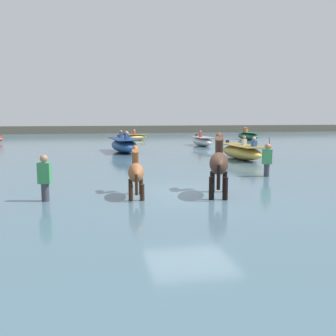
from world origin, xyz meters
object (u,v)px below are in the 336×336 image
at_px(person_onlooker_left, 267,164).
at_px(boat_near_port, 202,141).
at_px(horse_lead_chestnut, 136,174).
at_px(channel_buoy, 269,146).
at_px(boat_far_inshore, 248,136).
at_px(boat_mid_channel, 241,152).
at_px(boat_distant_west, 135,137).
at_px(boat_mid_outer, 124,145).
at_px(horse_trailing_dark_bay, 219,165).
at_px(person_spectator_far, 45,184).

bearing_deg(person_onlooker_left, boat_near_port, 82.18).
xyz_separation_m(horse_lead_chestnut, channel_buoy, (10.84, 13.65, -0.47)).
height_order(horse_lead_chestnut, boat_near_port, horse_lead_chestnut).
distance_m(boat_far_inshore, person_onlooker_left, 22.70).
xyz_separation_m(boat_mid_channel, boat_distant_west, (-3.46, 17.50, -0.11)).
distance_m(boat_near_port, boat_mid_outer, 7.37).
distance_m(horse_lead_chestnut, boat_near_port, 18.63).
bearing_deg(boat_far_inshore, horse_lead_chestnut, -120.05).
bearing_deg(channel_buoy, boat_mid_outer, -178.02).
relative_size(person_onlooker_left, channel_buoy, 2.26).
height_order(horse_lead_chestnut, boat_mid_channel, horse_lead_chestnut).
xyz_separation_m(horse_trailing_dark_bay, channel_buoy, (8.55, 13.90, -0.69)).
xyz_separation_m(horse_lead_chestnut, boat_mid_outer, (0.89, 13.30, -0.21)).
xyz_separation_m(boat_far_inshore, person_onlooker_left, (-8.51, -21.05, 0.09)).
relative_size(boat_far_inshore, channel_buoy, 4.69).
xyz_separation_m(person_onlooker_left, channel_buoy, (5.71, 11.11, -0.29)).
bearing_deg(boat_distant_west, boat_far_inshore, -10.90).
bearing_deg(person_spectator_far, boat_mid_outer, 76.30).
relative_size(horse_trailing_dark_bay, channel_buoy, 2.97).
xyz_separation_m(boat_far_inshore, boat_near_port, (-6.50, -6.38, -0.02)).
height_order(boat_mid_outer, channel_buoy, boat_mid_outer).
bearing_deg(horse_trailing_dark_bay, channel_buoy, 58.39).
bearing_deg(person_spectator_far, boat_far_inshore, 55.90).
bearing_deg(boat_near_port, boat_far_inshore, 44.46).
height_order(boat_far_inshore, person_onlooker_left, person_onlooker_left).
xyz_separation_m(horse_trailing_dark_bay, boat_near_port, (4.86, 17.45, -0.51)).
bearing_deg(boat_far_inshore, person_onlooker_left, -112.02).
distance_m(horse_trailing_dark_bay, boat_far_inshore, 26.40).
height_order(horse_lead_chestnut, boat_far_inshore, horse_lead_chestnut).
height_order(boat_mid_channel, boat_near_port, boat_mid_channel).
relative_size(person_onlooker_left, person_spectator_far, 1.00).
distance_m(horse_lead_chestnut, channel_buoy, 17.43).
bearing_deg(boat_near_port, horse_trailing_dark_bay, -105.55).
relative_size(boat_near_port, person_spectator_far, 1.94).
relative_size(horse_trailing_dark_bay, boat_far_inshore, 0.63).
relative_size(boat_far_inshore, boat_distant_west, 1.31).
distance_m(boat_near_port, boat_distant_west, 9.38).
distance_m(horse_trailing_dark_bay, channel_buoy, 16.33).
height_order(boat_mid_outer, person_onlooker_left, boat_mid_outer).
xyz_separation_m(horse_lead_chestnut, boat_mid_channel, (6.48, 8.12, -0.27)).
relative_size(boat_near_port, boat_mid_outer, 0.74).
distance_m(person_spectator_far, channel_buoy, 19.05).
bearing_deg(boat_mid_outer, person_spectator_far, -103.70).
bearing_deg(horse_trailing_dark_bay, boat_mid_channel, 63.38).
relative_size(boat_far_inshore, person_onlooker_left, 2.08).
xyz_separation_m(boat_mid_channel, boat_far_inshore, (7.16, 15.46, -0.01)).
bearing_deg(boat_far_inshore, channel_buoy, -105.74).
bearing_deg(boat_mid_channel, horse_trailing_dark_bay, -116.62).
xyz_separation_m(boat_mid_outer, person_onlooker_left, (4.24, -10.77, 0.03)).
relative_size(horse_lead_chestnut, boat_distant_west, 0.69).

